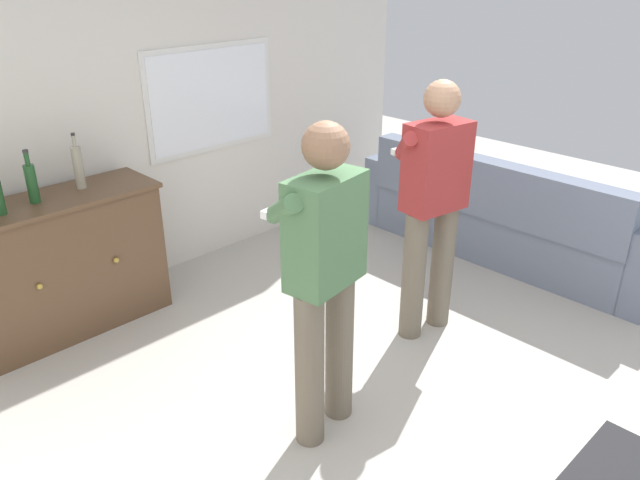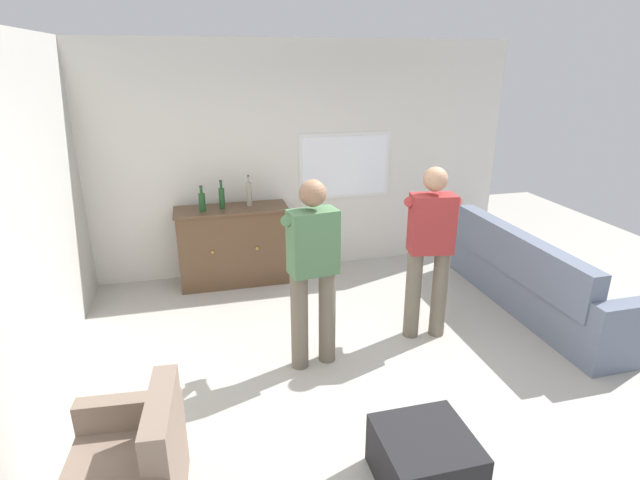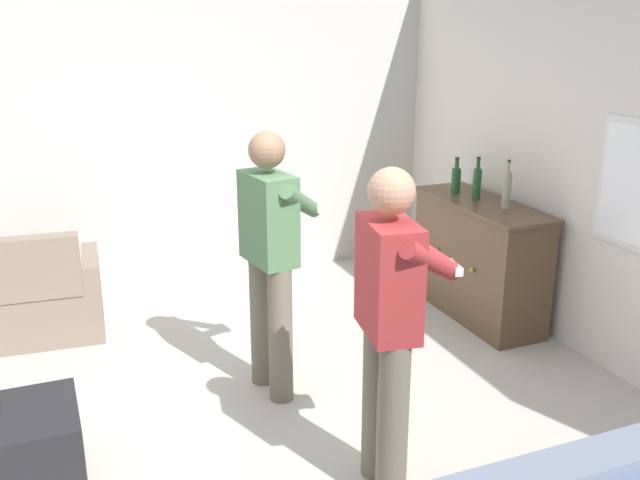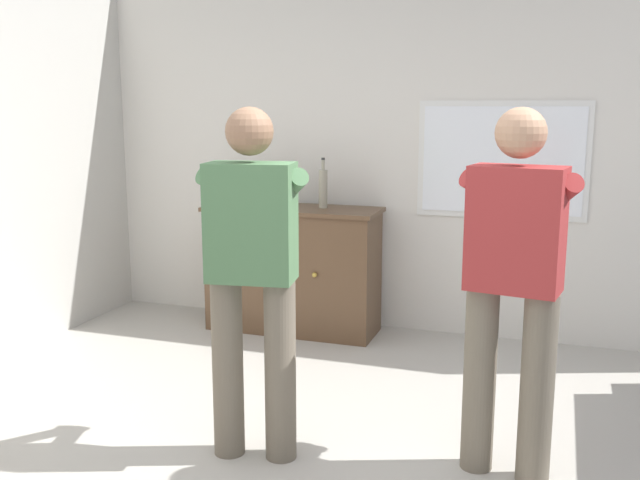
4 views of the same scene
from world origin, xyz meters
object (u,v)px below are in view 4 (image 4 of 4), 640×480
object	(u,v)px
person_standing_right	(514,277)
bottle_spirits_clear	(323,188)
sideboard_cabinet	(293,269)
person_standing_left	(253,268)
bottle_wine_green	(280,189)
bottle_liquor_amber	(250,191)

from	to	relation	value
person_standing_right	bottle_spirits_clear	bearing A→B (deg)	130.23
sideboard_cabinet	person_standing_left	distance (m)	2.02
bottle_spirits_clear	bottle_wine_green	bearing A→B (deg)	-172.36
bottle_liquor_amber	person_standing_left	bearing A→B (deg)	-65.57
sideboard_cabinet	bottle_wine_green	xyz separation A→B (m)	(-0.10, 0.00, 0.60)
sideboard_cabinet	bottle_spirits_clear	xyz separation A→B (m)	(0.22, 0.04, 0.61)
bottle_wine_green	person_standing_left	size ratio (longest dim) A/B	0.20
sideboard_cabinet	bottle_spirits_clear	bearing A→B (deg)	11.34
bottle_liquor_amber	bottle_spirits_clear	world-z (taller)	bottle_spirits_clear
bottle_liquor_amber	bottle_spirits_clear	size ratio (longest dim) A/B	0.80
sideboard_cabinet	bottle_wine_green	size ratio (longest dim) A/B	3.90
bottle_wine_green	sideboard_cabinet	bearing A→B (deg)	-1.14
sideboard_cabinet	bottle_spirits_clear	world-z (taller)	bottle_spirits_clear
bottle_wine_green	person_standing_right	size ratio (longest dim) A/B	0.20
person_standing_left	bottle_wine_green	bearing A→B (deg)	108.02
sideboard_cabinet	person_standing_left	xyz separation A→B (m)	(0.52, -1.90, 0.47)
sideboard_cabinet	person_standing_right	distance (m)	2.44
bottle_wine_green	person_standing_left	distance (m)	2.00
sideboard_cabinet	person_standing_right	bearing A→B (deg)	-44.99
bottle_liquor_amber	person_standing_right	xyz separation A→B (m)	(2.01, -1.65, -0.12)
sideboard_cabinet	bottle_spirits_clear	distance (m)	0.66
bottle_spirits_clear	sideboard_cabinet	bearing A→B (deg)	-168.66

